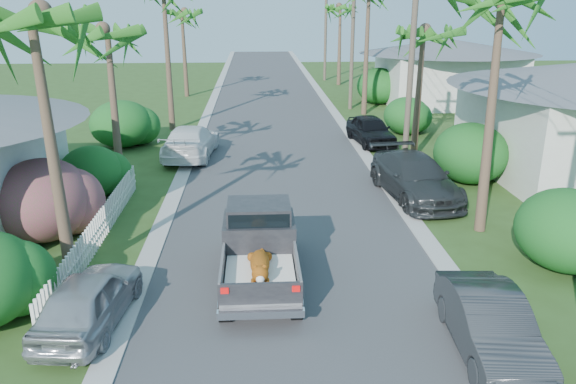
{
  "coord_description": "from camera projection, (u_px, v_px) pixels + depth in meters",
  "views": [
    {
      "loc": [
        -1.06,
        -11.01,
        7.23
      ],
      "look_at": [
        -0.07,
        6.02,
        1.4
      ],
      "focal_mm": 35.0,
      "sensor_mm": 36.0,
      "label": 1
    }
  ],
  "objects": [
    {
      "name": "house_right_far",
      "position": [
        446.0,
        74.0,
        41.17
      ],
      "size": [
        9.0,
        8.0,
        4.6
      ],
      "color": "silver",
      "rests_on": "ground"
    },
    {
      "name": "parked_car_rn",
      "position": [
        490.0,
        326.0,
        11.96
      ],
      "size": [
        1.65,
        4.13,
        1.33
      ],
      "primitive_type": "imported",
      "rotation": [
        0.0,
        0.0,
        -0.06
      ],
      "color": "#2C2E31",
      "rests_on": "ground"
    },
    {
      "name": "parked_car_ln",
      "position": [
        89.0,
        300.0,
        13.0
      ],
      "size": [
        1.99,
        4.05,
        1.33
      ],
      "primitive_type": "imported",
      "rotation": [
        0.0,
        0.0,
        3.03
      ],
      "color": "#A5A7AC",
      "rests_on": "ground"
    },
    {
      "name": "curb_right",
      "position": [
        338.0,
        117.0,
        36.65
      ],
      "size": [
        0.6,
        100.0,
        0.06
      ],
      "primitive_type": "cube",
      "color": "#A5A39E",
      "rests_on": "ground"
    },
    {
      "name": "palm_l_a",
      "position": [
        33.0,
        14.0,
        13.05
      ],
      "size": [
        4.4,
        4.4,
        8.2
      ],
      "color": "brown",
      "rests_on": "ground"
    },
    {
      "name": "road",
      "position": [
        272.0,
        118.0,
        36.42
      ],
      "size": [
        8.0,
        100.0,
        0.02
      ],
      "primitive_type": "cube",
      "color": "#38383A",
      "rests_on": "ground"
    },
    {
      "name": "utility_pole_d",
      "position": [
        326.0,
        30.0,
        52.24
      ],
      "size": [
        1.6,
        0.26,
        9.0
      ],
      "color": "brown",
      "rests_on": "ground"
    },
    {
      "name": "shrub_r_a",
      "position": [
        568.0,
        230.0,
        15.68
      ],
      "size": [
        2.8,
        3.08,
        2.3
      ],
      "primitive_type": "ellipsoid",
      "color": "#164F20",
      "rests_on": "ground"
    },
    {
      "name": "utility_pole_c",
      "position": [
        352.0,
        42.0,
        38.07
      ],
      "size": [
        1.6,
        0.26,
        9.0
      ],
      "color": "brown",
      "rests_on": "ground"
    },
    {
      "name": "pickup_truck",
      "position": [
        259.0,
        243.0,
        15.21
      ],
      "size": [
        1.98,
        5.12,
        2.06
      ],
      "color": "black",
      "rests_on": "ground"
    },
    {
      "name": "utility_pole_b",
      "position": [
        411.0,
        66.0,
        23.9
      ],
      "size": [
        1.6,
        0.26,
        9.0
      ],
      "color": "brown",
      "rests_on": "ground"
    },
    {
      "name": "curb_left",
      "position": [
        206.0,
        118.0,
        36.17
      ],
      "size": [
        0.6,
        100.0,
        0.06
      ],
      "primitive_type": "cube",
      "color": "#A5A39E",
      "rests_on": "ground"
    },
    {
      "name": "parked_car_rm",
      "position": [
        415.0,
        178.0,
        21.52
      ],
      "size": [
        2.92,
        5.73,
        1.59
      ],
      "primitive_type": "imported",
      "rotation": [
        0.0,
        0.0,
        0.13
      ],
      "color": "#292D2E",
      "rests_on": "ground"
    },
    {
      "name": "picket_fence",
      "position": [
        100.0,
        228.0,
        17.51
      ],
      "size": [
        0.1,
        11.0,
        1.0
      ],
      "primitive_type": "cube",
      "color": "white",
      "rests_on": "ground"
    },
    {
      "name": "parked_car_lf",
      "position": [
        191.0,
        142.0,
        27.09
      ],
      "size": [
        2.62,
        5.5,
        1.55
      ],
      "primitive_type": "imported",
      "rotation": [
        0.0,
        0.0,
        3.06
      ],
      "color": "white",
      "rests_on": "ground"
    },
    {
      "name": "palm_l_b",
      "position": [
        106.0,
        30.0,
        21.78
      ],
      "size": [
        4.4,
        4.4,
        7.4
      ],
      "color": "brown",
      "rests_on": "ground"
    },
    {
      "name": "palm_r_b",
      "position": [
        423.0,
        30.0,
        25.41
      ],
      "size": [
        4.4,
        4.4,
        7.2
      ],
      "color": "brown",
      "rests_on": "ground"
    },
    {
      "name": "shrub_l_c",
      "position": [
        92.0,
        172.0,
        21.52
      ],
      "size": [
        2.4,
        2.64,
        2.0
      ],
      "primitive_type": "ellipsoid",
      "color": "#164F20",
      "rests_on": "ground"
    },
    {
      "name": "shrub_r_b",
      "position": [
        470.0,
        153.0,
        23.22
      ],
      "size": [
        3.0,
        3.3,
        2.5
      ],
      "primitive_type": "ellipsoid",
      "color": "#164F20",
      "rests_on": "ground"
    },
    {
      "name": "parked_car_rf",
      "position": [
        371.0,
        130.0,
        29.64
      ],
      "size": [
        2.3,
        4.51,
        1.47
      ],
      "primitive_type": "imported",
      "rotation": [
        0.0,
        0.0,
        0.13
      ],
      "color": "black",
      "rests_on": "ground"
    },
    {
      "name": "shrub_r_d",
      "position": [
        379.0,
        86.0,
        41.16
      ],
      "size": [
        3.2,
        3.52,
        2.6
      ],
      "primitive_type": "ellipsoid",
      "color": "#164F20",
      "rests_on": "ground"
    },
    {
      "name": "ground",
      "position": [
        306.0,
        335.0,
        12.8
      ],
      "size": [
        120.0,
        120.0,
        0.0
      ],
      "primitive_type": "plane",
      "color": "#2E481B",
      "rests_on": "ground"
    },
    {
      "name": "palm_l_d",
      "position": [
        182.0,
        12.0,
        42.48
      ],
      "size": [
        4.4,
        4.4,
        7.7
      ],
      "color": "brown",
      "rests_on": "ground"
    },
    {
      "name": "shrub_l_d",
      "position": [
        122.0,
        124.0,
        28.98
      ],
      "size": [
        3.2,
        3.52,
        2.4
      ],
      "primitive_type": "ellipsoid",
      "color": "#164F20",
      "rests_on": "ground"
    },
    {
      "name": "shrub_l_b",
      "position": [
        43.0,
        200.0,
        17.62
      ],
      "size": [
        3.0,
        3.3,
        2.6
      ],
      "primitive_type": "ellipsoid",
      "color": "#C11B64",
      "rests_on": "ground"
    },
    {
      "name": "shrub_r_c",
      "position": [
        407.0,
        116.0,
        31.77
      ],
      "size": [
        2.6,
        2.86,
        2.1
      ],
      "primitive_type": "ellipsoid",
      "color": "#164F20",
      "rests_on": "ground"
    },
    {
      "name": "palm_r_d",
      "position": [
        341.0,
        7.0,
        48.77
      ],
      "size": [
        4.4,
        4.4,
        8.0
      ],
      "color": "brown",
      "rests_on": "ground"
    }
  ]
}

